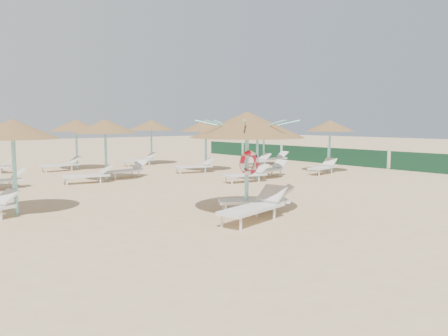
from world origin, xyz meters
TOP-DOWN VIEW (x-y plane):
  - ground at (0.00, 0.00)m, footprint 120.00×120.00m
  - main_palapa at (0.04, 0.31)m, footprint 3.19×3.19m
  - lounger_main_a at (-0.44, -0.55)m, footprint 2.40×1.18m
  - lounger_main_b at (0.41, 0.22)m, footprint 2.13×1.69m
  - palapa_field at (2.36, 10.16)m, footprint 19.97×13.43m
  - windbreak_fence at (14.00, 9.96)m, footprint 0.08×19.84m

SIDE VIEW (x-z plane):
  - ground at x=0.00m, z-range 0.00..0.00m
  - lounger_main_b at x=0.41m, z-range -0.02..0.75m
  - lounger_main_a at x=-0.44m, z-range -0.02..0.82m
  - windbreak_fence at x=14.00m, z-range -0.05..1.05m
  - palapa_field at x=2.36m, z-range 0.94..3.65m
  - main_palapa at x=0.04m, z-range 1.05..3.91m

